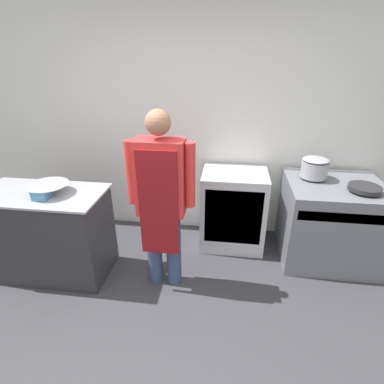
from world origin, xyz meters
The scene contains 10 objects.
ground_plane centered at (0.00, 0.00, 0.00)m, with size 14.00×14.00×0.00m, color #38383D.
wall_back centered at (0.00, 2.07, 1.35)m, with size 8.00×0.05×2.70m.
prep_counter centered at (-1.36, 0.99, 0.45)m, with size 1.19×0.61×0.89m.
stove centered at (1.47, 1.59, 0.44)m, with size 0.96×0.79×0.89m.
fridge_unit centered at (0.45, 1.73, 0.45)m, with size 0.71×0.57×0.90m.
person_cook centered at (-0.19, 0.98, 0.95)m, with size 0.60×0.24×1.68m.
mixing_bowl centered at (-1.25, 0.99, 0.94)m, with size 0.38×0.38×0.09m.
plastic_tub centered at (-1.25, 0.88, 0.93)m, with size 0.13×0.13×0.09m.
stock_pot centered at (1.26, 1.73, 0.99)m, with size 0.27×0.27×0.21m.
saute_pan centered at (1.66, 1.46, 0.91)m, with size 0.30×0.30×0.04m.
Camera 1 is at (0.38, -1.31, 2.08)m, focal length 28.00 mm.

